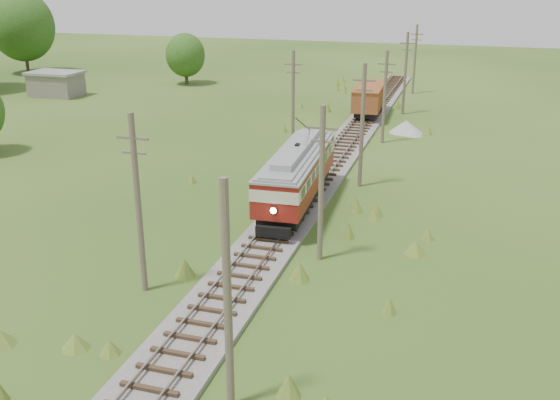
% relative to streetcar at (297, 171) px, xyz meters
% --- Properties ---
extents(railbed_main, '(3.60, 96.00, 0.57)m').
position_rel_streetcar_xyz_m(railbed_main, '(-0.00, 8.86, -2.48)').
color(railbed_main, '#605B54').
rests_on(railbed_main, ground).
extents(streetcar, '(3.60, 12.71, 5.77)m').
position_rel_streetcar_xyz_m(streetcar, '(0.00, 0.00, 0.00)').
color(streetcar, black).
rests_on(streetcar, ground).
extents(gondola, '(3.22, 8.80, 2.88)m').
position_rel_streetcar_xyz_m(gondola, '(-0.00, 29.24, -0.55)').
color(gondola, black).
rests_on(gondola, ground).
extents(gravel_pile, '(3.38, 3.58, 1.23)m').
position_rel_streetcar_xyz_m(gravel_pile, '(4.81, 23.24, -2.10)').
color(gravel_pile, gray).
rests_on(gravel_pile, ground).
extents(utility_pole_r_1, '(0.30, 0.30, 8.80)m').
position_rel_streetcar_xyz_m(utility_pole_r_1, '(3.10, -20.14, 1.73)').
color(utility_pole_r_1, brown).
rests_on(utility_pole_r_1, ground).
extents(utility_pole_r_2, '(1.60, 0.30, 8.60)m').
position_rel_streetcar_xyz_m(utility_pole_r_2, '(3.30, -7.14, 1.75)').
color(utility_pole_r_2, brown).
rests_on(utility_pole_r_2, ground).
extents(utility_pole_r_3, '(1.60, 0.30, 9.00)m').
position_rel_streetcar_xyz_m(utility_pole_r_3, '(3.20, 5.86, 1.96)').
color(utility_pole_r_3, brown).
rests_on(utility_pole_r_3, ground).
extents(utility_pole_r_4, '(1.60, 0.30, 8.40)m').
position_rel_streetcar_xyz_m(utility_pole_r_4, '(3.00, 18.86, 1.65)').
color(utility_pole_r_4, brown).
rests_on(utility_pole_r_4, ground).
extents(utility_pole_r_5, '(1.60, 0.30, 8.90)m').
position_rel_streetcar_xyz_m(utility_pole_r_5, '(3.40, 31.86, 1.91)').
color(utility_pole_r_5, brown).
rests_on(utility_pole_r_5, ground).
extents(utility_pole_r_6, '(1.60, 0.30, 8.70)m').
position_rel_streetcar_xyz_m(utility_pole_r_6, '(3.20, 44.86, 1.80)').
color(utility_pole_r_6, brown).
rests_on(utility_pole_r_6, ground).
extents(utility_pole_l_a, '(1.60, 0.30, 9.00)m').
position_rel_streetcar_xyz_m(utility_pole_l_a, '(-4.20, -13.14, 1.96)').
color(utility_pole_l_a, brown).
rests_on(utility_pole_l_a, ground).
extents(utility_pole_l_b, '(1.60, 0.30, 8.60)m').
position_rel_streetcar_xyz_m(utility_pole_l_b, '(-4.50, 14.86, 1.75)').
color(utility_pole_l_b, brown).
rests_on(utility_pole_l_b, ground).
extents(tree_left_5, '(9.66, 9.66, 12.44)m').
position_rel_streetcar_xyz_m(tree_left_5, '(-56.00, 44.86, 4.45)').
color(tree_left_5, '#38281C').
rests_on(tree_left_5, ground).
extents(tree_mid_a, '(5.46, 5.46, 7.03)m').
position_rel_streetcar_xyz_m(tree_mid_a, '(-28.00, 42.86, 1.35)').
color(tree_mid_a, '#38281C').
rests_on(tree_mid_a, ground).
extents(shed, '(6.40, 4.40, 3.10)m').
position_rel_streetcar_xyz_m(shed, '(-40.00, 29.86, -1.10)').
color(shed, slate).
rests_on(shed, ground).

